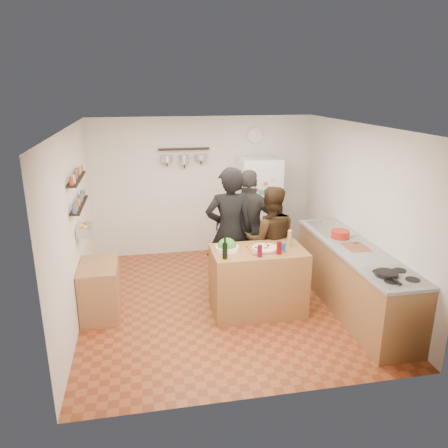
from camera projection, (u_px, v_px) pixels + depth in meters
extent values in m
plane|color=brown|center=(225.00, 301.00, 6.38)|extent=(4.20, 4.20, 0.00)
plane|color=white|center=(225.00, 127.00, 5.62)|extent=(4.20, 4.20, 0.00)
plane|color=silver|center=(203.00, 186.00, 7.97)|extent=(4.00, 0.00, 4.00)
plane|color=silver|center=(74.00, 228.00, 5.64)|extent=(0.00, 4.20, 4.20)
plane|color=silver|center=(360.00, 212.00, 6.36)|extent=(0.00, 4.20, 4.20)
cube|color=olive|center=(258.00, 281.00, 5.97)|extent=(1.25, 0.72, 0.91)
cube|color=brown|center=(265.00, 249.00, 5.83)|extent=(0.42, 0.34, 0.02)
cylinder|color=beige|center=(265.00, 248.00, 5.82)|extent=(0.34, 0.34, 0.02)
cylinder|color=white|center=(227.00, 248.00, 5.80)|extent=(0.31, 0.31, 0.06)
cylinder|color=black|center=(225.00, 251.00, 5.51)|extent=(0.07, 0.07, 0.20)
cylinder|color=#51061F|center=(260.00, 251.00, 5.58)|extent=(0.06, 0.06, 0.16)
cylinder|color=#580709|center=(279.00, 248.00, 5.66)|extent=(0.07, 0.07, 0.16)
cylinder|color=olive|center=(290.00, 240.00, 5.93)|extent=(0.06, 0.06, 0.19)
cylinder|color=navy|center=(283.00, 247.00, 5.76)|extent=(0.07, 0.07, 0.12)
imported|color=black|center=(230.00, 232.00, 6.35)|extent=(0.73, 0.51, 1.93)
imported|color=black|center=(270.00, 241.00, 6.44)|extent=(0.89, 0.75, 1.64)
imported|color=#2C2927|center=(249.00, 227.00, 6.77)|extent=(1.15, 0.76, 1.81)
cube|color=#9E7042|center=(353.00, 279.00, 6.03)|extent=(0.63, 2.63, 0.90)
cube|color=white|center=(395.00, 277.00, 5.00)|extent=(0.60, 0.62, 0.02)
cylinder|color=black|center=(387.00, 274.00, 5.00)|extent=(0.26, 0.26, 0.05)
cube|color=silver|center=(330.00, 228.00, 6.69)|extent=(0.50, 0.80, 0.03)
cube|color=#975436|center=(356.00, 248.00, 5.91)|extent=(0.30, 0.40, 0.02)
cylinder|color=#A42412|center=(340.00, 234.00, 6.24)|extent=(0.26, 0.26, 0.11)
cube|color=white|center=(258.00, 207.00, 7.92)|extent=(0.70, 0.68, 1.80)
cylinder|color=silver|center=(255.00, 135.00, 7.85)|extent=(0.30, 0.03, 0.30)
cube|color=black|center=(79.00, 205.00, 5.77)|extent=(0.12, 1.00, 0.02)
cube|color=black|center=(77.00, 179.00, 5.66)|extent=(0.12, 1.00, 0.02)
cube|color=silver|center=(84.00, 230.00, 5.88)|extent=(0.18, 0.35, 0.14)
cube|color=#AD7848|center=(100.00, 290.00, 5.92)|extent=(0.50, 0.80, 0.73)
cube|color=black|center=(184.00, 149.00, 7.60)|extent=(0.90, 0.04, 0.04)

